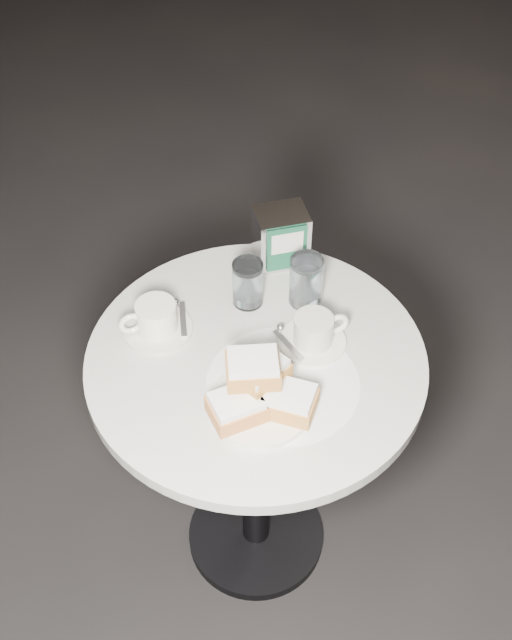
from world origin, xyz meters
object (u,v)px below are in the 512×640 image
(beignet_plate, at_px, (260,392))
(napkin_dispenser, at_px, (281,237))
(water_glass_left, at_px, (248,284))
(water_glass_right, at_px, (306,281))
(coffee_cup_left, at_px, (156,320))
(cafe_table, at_px, (256,415))
(coffee_cup_right, at_px, (314,333))

(beignet_plate, xyz_separation_m, napkin_dispenser, (0.05, 0.43, 0.02))
(water_glass_left, xyz_separation_m, water_glass_right, (0.12, 0.00, 0.00))
(coffee_cup_left, bearing_deg, napkin_dispenser, 19.00)
(beignet_plate, distance_m, water_glass_left, 0.29)
(water_glass_right, relative_size, napkin_dispenser, 0.87)
(beignet_plate, distance_m, coffee_cup_left, 0.30)
(coffee_cup_left, bearing_deg, water_glass_right, -5.31)
(water_glass_left, xyz_separation_m, napkin_dispenser, (0.07, 0.14, 0.01))
(napkin_dispenser, bearing_deg, beignet_plate, -110.78)
(water_glass_right, bearing_deg, napkin_dispenser, 111.04)
(beignet_plate, bearing_deg, cafe_table, 93.39)
(beignet_plate, height_order, napkin_dispenser, napkin_dispenser)
(coffee_cup_right, relative_size, water_glass_right, 1.52)
(coffee_cup_right, xyz_separation_m, water_glass_left, (-0.14, 0.12, 0.02))
(coffee_cup_right, distance_m, water_glass_right, 0.13)
(cafe_table, xyz_separation_m, coffee_cup_right, (0.12, 0.04, 0.23))
(cafe_table, relative_size, coffee_cup_left, 3.94)
(cafe_table, bearing_deg, coffee_cup_left, 161.52)
(coffee_cup_left, bearing_deg, coffee_cup_right, -27.60)
(napkin_dispenser, bearing_deg, water_glass_left, -132.60)
(cafe_table, bearing_deg, water_glass_left, 96.52)
(coffee_cup_right, distance_m, napkin_dispenser, 0.27)
(cafe_table, height_order, beignet_plate, beignet_plate)
(coffee_cup_right, height_order, water_glass_left, water_glass_left)
(coffee_cup_right, bearing_deg, napkin_dispenser, 85.07)
(water_glass_left, relative_size, water_glass_right, 0.92)
(coffee_cup_left, relative_size, coffee_cup_right, 1.07)
(water_glass_left, bearing_deg, cafe_table, -83.48)
(coffee_cup_right, bearing_deg, beignet_plate, -141.53)
(coffee_cup_left, distance_m, water_glass_right, 0.33)
(cafe_table, distance_m, coffee_cup_right, 0.26)
(cafe_table, relative_size, napkin_dispenser, 5.59)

